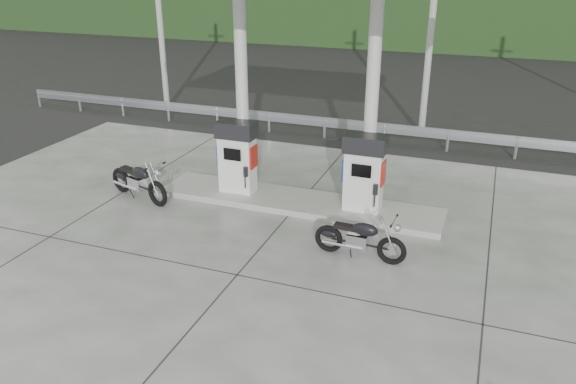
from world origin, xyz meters
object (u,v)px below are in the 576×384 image
(gas_pump_right, at_px, (364,173))
(motorcycle_right, at_px, (360,239))
(gas_pump_left, at_px, (237,157))
(motorcycle_left, at_px, (138,181))

(gas_pump_right, distance_m, motorcycle_right, 2.15)
(gas_pump_left, height_order, gas_pump_right, same)
(gas_pump_right, xyz_separation_m, motorcycle_right, (0.43, -2.01, -0.63))
(gas_pump_left, xyz_separation_m, gas_pump_right, (3.20, 0.00, 0.00))
(gas_pump_left, distance_m, gas_pump_right, 3.20)
(gas_pump_right, height_order, motorcycle_right, gas_pump_right)
(gas_pump_right, height_order, motorcycle_left, gas_pump_right)
(motorcycle_left, xyz_separation_m, motorcycle_right, (5.88, -0.99, -0.04))
(gas_pump_right, bearing_deg, motorcycle_right, -78.02)
(motorcycle_left, relative_size, motorcycle_right, 1.10)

